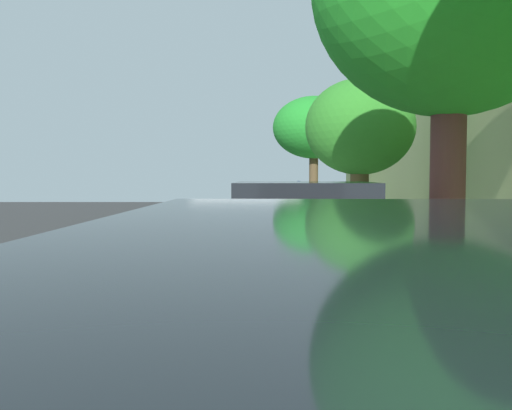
# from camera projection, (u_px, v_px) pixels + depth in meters

# --- Properties ---
(ground) EXTENTS (56.55, 56.55, 0.00)m
(ground) POSITION_uv_depth(u_px,v_px,m) (245.00, 262.00, 13.42)
(ground) COLOR #323232
(sidewalk) EXTENTS (3.05, 35.34, 0.13)m
(sidewalk) POSITION_uv_depth(u_px,v_px,m) (397.00, 259.00, 13.42)
(sidewalk) COLOR #ABAD98
(sidewalk) RESTS_ON ground
(curb_edge) EXTENTS (0.16, 35.34, 0.13)m
(curb_edge) POSITION_uv_depth(u_px,v_px,m) (328.00, 259.00, 13.42)
(curb_edge) COLOR gray
(curb_edge) RESTS_ON ground
(lane_stripe_centre) EXTENTS (0.14, 35.80, 0.01)m
(lane_stripe_centre) POSITION_uv_depth(u_px,v_px,m) (109.00, 260.00, 13.64)
(lane_stripe_centre) COLOR white
(lane_stripe_centre) RESTS_ON ground
(lane_stripe_bike_edge) EXTENTS (0.12, 35.34, 0.01)m
(lane_stripe_bike_edge) POSITION_uv_depth(u_px,v_px,m) (265.00, 262.00, 13.42)
(lane_stripe_bike_edge) COLOR white
(lane_stripe_bike_edge) RESTS_ON ground
(building_facade) EXTENTS (0.50, 35.34, 6.88)m
(building_facade) POSITION_uv_depth(u_px,v_px,m) (476.00, 113.00, 13.24)
(building_facade) COLOR #95A366
(building_facade) RESTS_ON ground
(parked_pickup_red_second) EXTENTS (2.14, 5.35, 1.95)m
(parked_pickup_red_second) POSITION_uv_depth(u_px,v_px,m) (307.00, 277.00, 6.45)
(parked_pickup_red_second) COLOR maroon
(parked_pickup_red_second) RESTS_ON ground
(parked_sedan_white_mid) EXTENTS (1.87, 4.42, 1.52)m
(parked_sedan_white_mid) POSITION_uv_depth(u_px,v_px,m) (278.00, 220.00, 16.05)
(parked_sedan_white_mid) COLOR white
(parked_sedan_white_mid) RESTS_ON ground
(parked_sedan_grey_far) EXTENTS (1.98, 4.47, 1.52)m
(parked_sedan_grey_far) POSITION_uv_depth(u_px,v_px,m) (267.00, 204.00, 24.31)
(parked_sedan_grey_far) COLOR slate
(parked_sedan_grey_far) RESTS_ON ground
(bicycle_at_curb) EXTENTS (1.70, 0.64, 0.79)m
(bicycle_at_curb) POSITION_uv_depth(u_px,v_px,m) (291.00, 222.00, 19.91)
(bicycle_at_curb) COLOR black
(bicycle_at_curb) RESTS_ON ground
(cyclist_with_backpack) EXTENTS (0.43, 0.62, 1.81)m
(cyclist_with_backpack) POSITION_uv_depth(u_px,v_px,m) (298.00, 201.00, 19.42)
(cyclist_with_backpack) COLOR #C6B284
(cyclist_with_backpack) RESTS_ON ground
(street_tree_far_end) EXTENTS (2.78, 2.78, 4.33)m
(street_tree_far_end) POSITION_uv_depth(u_px,v_px,m) (359.00, 129.00, 14.67)
(street_tree_far_end) COLOR brown
(street_tree_far_end) RESTS_ON sidewalk
(street_tree_corner) EXTENTS (3.75, 3.75, 5.44)m
(street_tree_corner) POSITION_uv_depth(u_px,v_px,m) (313.00, 128.00, 26.35)
(street_tree_corner) COLOR brown
(street_tree_corner) RESTS_ON sidewalk
(pedestrian_on_phone) EXTENTS (0.60, 0.33, 1.55)m
(pedestrian_on_phone) POSITION_uv_depth(u_px,v_px,m) (369.00, 205.00, 19.52)
(pedestrian_on_phone) COLOR black
(pedestrian_on_phone) RESTS_ON sidewalk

